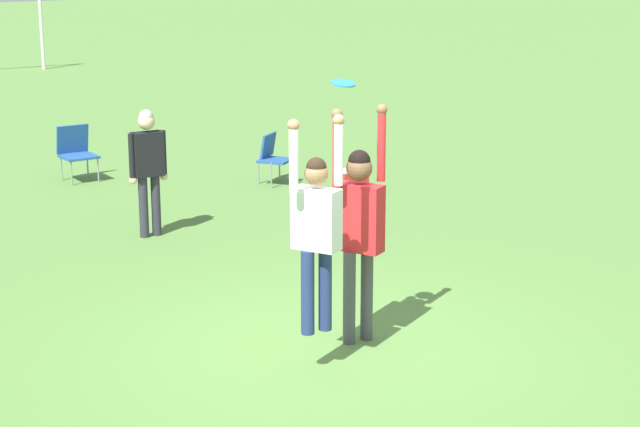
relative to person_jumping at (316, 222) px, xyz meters
name	(u,v)px	position (x,y,z in m)	size (l,w,h in m)	color
ground_plane	(332,347)	(0.42, 0.37, -1.38)	(120.00, 120.00, 0.00)	#56843D
person_jumping	(316,222)	(0.00, 0.00, 0.00)	(0.57, 0.46, 1.94)	navy
person_defending	(359,218)	(0.72, 0.37, -0.15)	(0.61, 0.50, 2.29)	#4C4C51
frisbee	(343,83)	(0.46, 0.26, 1.15)	(0.22, 0.22, 0.06)	#2D9EDB
camping_chair_0	(76,149)	(1.13, 8.71, -0.87)	(0.53, 0.57, 0.89)	gray
camping_chair_1	(272,155)	(3.63, 6.75, -0.91)	(0.65, 0.72, 0.79)	gray
person_spectator_far	(148,161)	(0.67, 4.95, -0.38)	(0.54, 0.23, 1.67)	#2D2D38
cooler_box	(351,180)	(4.40, 5.66, -1.21)	(0.47, 0.30, 0.33)	red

